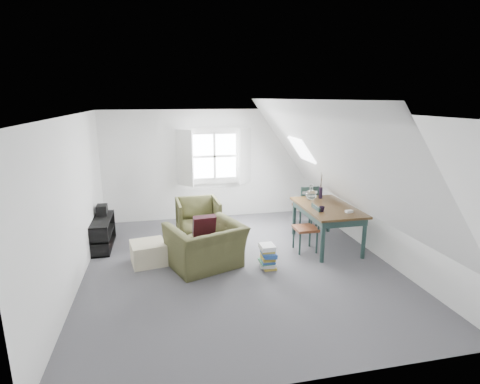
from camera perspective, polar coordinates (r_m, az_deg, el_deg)
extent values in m
plane|color=#4E4E52|center=(6.44, -0.13, -11.08)|extent=(5.50, 5.50, 0.00)
plane|color=white|center=(5.83, -0.14, 11.73)|extent=(5.50, 5.50, 0.00)
plane|color=white|center=(8.66, -3.93, 4.19)|extent=(5.00, 0.00, 5.00)
plane|color=white|center=(3.52, 9.40, -11.23)|extent=(5.00, 0.00, 5.00)
plane|color=white|center=(6.03, -24.06, -1.48)|extent=(0.00, 5.50, 5.50)
plane|color=white|center=(6.96, 20.43, 0.84)|extent=(0.00, 5.50, 5.50)
plane|color=white|center=(5.79, -15.35, 3.99)|extent=(3.19, 5.50, 4.48)
plane|color=white|center=(6.41, 13.61, 5.04)|extent=(3.19, 5.50, 4.48)
cube|color=white|center=(8.61, -3.94, 5.48)|extent=(1.30, 0.04, 1.30)
cube|color=white|center=(8.39, -8.40, 5.12)|extent=(0.35, 0.35, 1.25)
cube|color=white|center=(8.58, 0.74, 5.48)|extent=(0.35, 0.35, 1.25)
cube|color=white|center=(8.60, -3.93, 5.47)|extent=(1.00, 0.02, 1.00)
cube|color=white|center=(8.58, -3.91, 5.45)|extent=(1.08, 0.04, 0.05)
cube|color=white|center=(8.58, -3.91, 5.45)|extent=(0.05, 0.04, 1.08)
cube|color=white|center=(7.59, 9.37, 6.39)|extent=(0.35, 0.75, 0.47)
imported|color=#424322|center=(6.42, -5.17, -11.23)|extent=(1.41, 1.33, 0.74)
imported|color=#424322|center=(7.77, -6.32, -6.62)|extent=(0.87, 0.89, 0.78)
cube|color=#340E16|center=(6.31, -5.48, -5.17)|extent=(0.40, 0.27, 0.39)
cube|color=#C3B998|center=(6.64, -13.78, -8.98)|extent=(0.64, 0.64, 0.37)
cube|color=#352210|center=(7.19, 13.17, -2.27)|extent=(0.94, 1.56, 0.04)
cube|color=#203633|center=(7.21, 13.14, -2.91)|extent=(0.83, 1.46, 0.12)
cylinder|color=#203633|center=(6.56, 12.49, -7.45)|extent=(0.07, 0.07, 0.74)
cylinder|color=#203633|center=(6.90, 18.36, -6.74)|extent=(0.07, 0.07, 0.74)
cylinder|color=#203633|center=(7.77, 8.26, -3.81)|extent=(0.07, 0.07, 0.74)
cylinder|color=#203633|center=(8.06, 13.41, -3.39)|extent=(0.07, 0.07, 0.74)
sphere|color=silver|center=(7.49, 10.74, -0.41)|extent=(0.21, 0.21, 0.21)
cylinder|color=silver|center=(7.46, 10.79, 0.57)|extent=(0.07, 0.07, 0.11)
cylinder|color=black|center=(7.67, 12.18, -0.13)|extent=(0.07, 0.07, 0.23)
cylinder|color=#3F2D1E|center=(7.62, 12.27, 1.68)|extent=(0.03, 0.05, 0.41)
cylinder|color=#3F2D1E|center=(7.63, 12.34, 1.70)|extent=(0.04, 0.06, 0.40)
cylinder|color=#3F2D1E|center=(7.61, 12.24, 1.66)|extent=(0.05, 0.07, 0.40)
imported|color=black|center=(6.82, 12.34, -2.94)|extent=(0.10, 0.10, 0.10)
cube|color=white|center=(6.88, 16.28, -2.85)|extent=(0.13, 0.10, 0.04)
cube|color=brown|center=(8.15, 9.94, -2.16)|extent=(0.45, 0.45, 0.05)
cylinder|color=#203633|center=(8.45, 10.57, -3.39)|extent=(0.04, 0.04, 0.47)
cylinder|color=#203633|center=(8.13, 11.56, -4.15)|extent=(0.04, 0.04, 0.47)
cylinder|color=#203633|center=(8.32, 8.22, -3.57)|extent=(0.04, 0.04, 0.47)
cylinder|color=#203633|center=(7.99, 9.13, -4.35)|extent=(0.04, 0.04, 0.47)
cylinder|color=#203633|center=(7.97, 11.79, -0.83)|extent=(0.04, 0.04, 0.49)
cylinder|color=#203633|center=(7.83, 9.33, -0.98)|extent=(0.04, 0.04, 0.49)
cube|color=#203633|center=(7.85, 10.63, 0.47)|extent=(0.37, 0.03, 0.09)
cube|color=#203633|center=(7.89, 10.59, -0.53)|extent=(0.37, 0.03, 0.06)
cube|color=brown|center=(6.97, 9.95, -5.49)|extent=(0.40, 0.40, 0.05)
cylinder|color=#203633|center=(7.13, 8.16, -6.88)|extent=(0.03, 0.03, 0.41)
cylinder|color=#203633|center=(7.24, 10.59, -6.63)|extent=(0.03, 0.03, 0.41)
cylinder|color=#203633|center=(6.85, 9.10, -7.82)|extent=(0.03, 0.03, 0.41)
cylinder|color=#203633|center=(6.97, 11.62, -7.54)|extent=(0.03, 0.03, 0.41)
cylinder|color=#203633|center=(7.11, 10.89, -3.34)|extent=(0.03, 0.03, 0.43)
cylinder|color=#203633|center=(6.83, 11.95, -4.14)|extent=(0.03, 0.03, 0.43)
cube|color=#203633|center=(6.92, 11.48, -2.38)|extent=(0.03, 0.32, 0.08)
cube|color=#203633|center=(6.95, 11.43, -3.36)|extent=(0.03, 0.32, 0.06)
cube|color=black|center=(7.64, -20.12, -7.71)|extent=(0.36, 1.09, 0.03)
cube|color=black|center=(7.55, -20.29, -5.88)|extent=(0.36, 1.09, 0.03)
cube|color=black|center=(7.47, -20.47, -3.92)|extent=(0.36, 1.09, 0.03)
cube|color=black|center=(7.06, -20.86, -7.34)|extent=(0.36, 0.03, 0.54)
cube|color=black|center=(8.05, -19.79, -4.61)|extent=(0.36, 0.03, 0.54)
cube|color=#264C99|center=(7.31, -20.51, -7.89)|extent=(0.16, 0.18, 0.20)
cube|color=red|center=(7.69, -20.10, -6.77)|extent=(0.16, 0.22, 0.20)
cube|color=white|center=(7.35, -20.55, -5.56)|extent=(0.16, 0.20, 0.18)
cube|color=black|center=(7.67, -20.28, -2.62)|extent=(0.19, 0.26, 0.21)
cube|color=#B29933|center=(6.36, 4.39, -11.28)|extent=(0.21, 0.28, 0.03)
cube|color=white|center=(6.36, 4.10, -10.97)|extent=(0.27, 0.30, 0.03)
cube|color=white|center=(6.34, 4.50, -10.73)|extent=(0.23, 0.30, 0.04)
cube|color=#337F4C|center=(6.31, 4.03, -10.50)|extent=(0.23, 0.28, 0.03)
cube|color=#264C99|center=(6.29, 4.30, -10.34)|extent=(0.25, 0.32, 0.02)
cube|color=#B29933|center=(6.30, 4.23, -10.04)|extent=(0.21, 0.28, 0.03)
cube|color=#B29933|center=(6.30, 4.25, -9.72)|extent=(0.25, 0.31, 0.04)
cube|color=#264C99|center=(6.26, 4.57, -9.54)|extent=(0.25, 0.32, 0.04)
cube|color=#264C99|center=(6.24, 4.40, -9.27)|extent=(0.25, 0.31, 0.03)
cube|color=#B29933|center=(6.27, 4.20, -8.80)|extent=(0.23, 0.29, 0.04)
cube|color=white|center=(6.24, 4.13, -8.51)|extent=(0.23, 0.26, 0.04)
cube|color=white|center=(6.24, 4.17, -8.17)|extent=(0.23, 0.28, 0.03)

